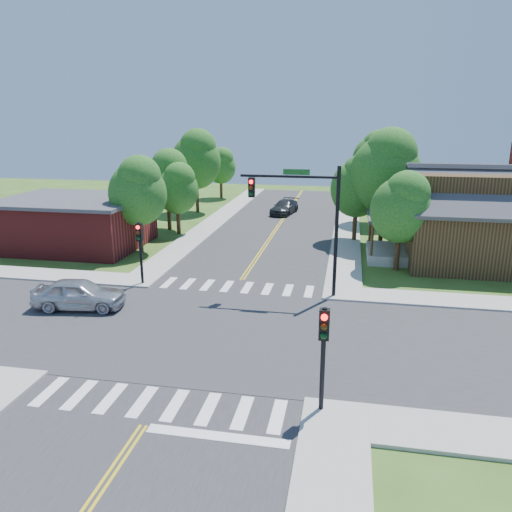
% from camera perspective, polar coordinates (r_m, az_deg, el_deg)
% --- Properties ---
extents(ground, '(100.00, 100.00, 0.00)m').
position_cam_1_polar(ground, '(23.64, -5.54, -8.56)').
color(ground, '#365219').
rests_on(ground, ground).
extents(road_ns, '(10.00, 90.00, 0.04)m').
position_cam_1_polar(road_ns, '(23.63, -5.54, -8.52)').
color(road_ns, '#2D2D30').
rests_on(road_ns, ground).
extents(road_ew, '(90.00, 10.00, 0.04)m').
position_cam_1_polar(road_ew, '(23.63, -5.54, -8.50)').
color(road_ew, '#2D2D30').
rests_on(road_ew, ground).
extents(intersection_patch, '(10.20, 10.20, 0.06)m').
position_cam_1_polar(intersection_patch, '(23.64, -5.54, -8.56)').
color(intersection_patch, '#2D2D30').
rests_on(intersection_patch, ground).
extents(sidewalk_ne, '(40.00, 40.00, 0.14)m').
position_cam_1_polar(sidewalk_ne, '(38.91, 24.64, 0.01)').
color(sidewalk_ne, '#9E9B93').
rests_on(sidewalk_ne, ground).
extents(sidewalk_nw, '(40.00, 40.00, 0.14)m').
position_cam_1_polar(sidewalk_nw, '(43.66, -19.92, 2.12)').
color(sidewalk_nw, '#9E9B93').
rests_on(sidewalk_nw, ground).
extents(crosswalk_north, '(8.85, 2.00, 0.01)m').
position_cam_1_polar(crosswalk_north, '(29.19, -2.18, -3.54)').
color(crosswalk_north, white).
rests_on(crosswalk_north, ground).
extents(crosswalk_south, '(8.85, 2.00, 0.01)m').
position_cam_1_polar(crosswalk_south, '(18.46, -11.08, -16.18)').
color(crosswalk_south, white).
rests_on(crosswalk_south, ground).
extents(centerline, '(0.30, 90.00, 0.01)m').
position_cam_1_polar(centerline, '(23.62, -5.54, -8.46)').
color(centerline, gold).
rests_on(centerline, ground).
extents(stop_bar, '(4.60, 0.45, 0.09)m').
position_cam_1_polar(stop_bar, '(16.69, -4.43, -19.95)').
color(stop_bar, white).
rests_on(stop_bar, ground).
extents(signal_mast_ne, '(5.30, 0.42, 7.20)m').
position_cam_1_polar(signal_mast_ne, '(26.76, 5.65, 5.26)').
color(signal_mast_ne, black).
rests_on(signal_mast_ne, ground).
extents(signal_pole_se, '(0.34, 0.42, 3.80)m').
position_cam_1_polar(signal_pole_se, '(16.60, 7.73, -9.56)').
color(signal_pole_se, black).
rests_on(signal_pole_se, ground).
extents(signal_pole_nw, '(0.34, 0.42, 3.80)m').
position_cam_1_polar(signal_pole_nw, '(29.59, -13.14, 1.61)').
color(signal_pole_nw, black).
rests_on(signal_pole_nw, ground).
extents(house_ne, '(13.05, 8.80, 7.11)m').
position_cam_1_polar(house_ne, '(36.55, 24.70, 4.31)').
color(house_ne, black).
rests_on(house_ne, ground).
extents(building_nw, '(10.40, 8.40, 3.73)m').
position_cam_1_polar(building_nw, '(40.27, -20.02, 3.66)').
color(building_nw, maroon).
rests_on(building_nw, ground).
extents(tree_e_a, '(3.80, 3.61, 6.47)m').
position_cam_1_polar(tree_e_a, '(32.69, 16.38, 5.53)').
color(tree_e_a, '#382314').
rests_on(tree_e_a, ground).
extents(tree_e_b, '(5.24, 4.98, 8.91)m').
position_cam_1_polar(tree_e_b, '(38.75, 14.69, 9.59)').
color(tree_e_b, '#382314').
rests_on(tree_e_b, ground).
extents(tree_e_c, '(4.99, 4.75, 8.49)m').
position_cam_1_polar(tree_e_c, '(46.83, 14.58, 10.27)').
color(tree_e_c, '#382314').
rests_on(tree_e_c, ground).
extents(tree_e_d, '(4.84, 4.59, 8.22)m').
position_cam_1_polar(tree_e_d, '(55.54, 13.57, 10.96)').
color(tree_e_d, '#382314').
rests_on(tree_e_d, ground).
extents(tree_w_a, '(4.15, 3.94, 7.06)m').
position_cam_1_polar(tree_w_a, '(36.63, -13.31, 7.42)').
color(tree_w_a, '#382314').
rests_on(tree_w_a, ground).
extents(tree_w_b, '(4.14, 3.94, 7.05)m').
position_cam_1_polar(tree_w_b, '(43.68, -10.03, 8.90)').
color(tree_w_b, '#382314').
rests_on(tree_w_b, ground).
extents(tree_w_c, '(4.97, 4.72, 8.45)m').
position_cam_1_polar(tree_w_c, '(51.36, -6.81, 11.09)').
color(tree_w_c, '#382314').
rests_on(tree_w_c, ground).
extents(tree_w_d, '(3.56, 3.38, 6.05)m').
position_cam_1_polar(tree_w_d, '(60.29, -3.99, 10.35)').
color(tree_w_d, '#382314').
rests_on(tree_w_d, ground).
extents(tree_house, '(4.05, 3.84, 6.88)m').
position_cam_1_polar(tree_house, '(39.67, 11.58, 7.98)').
color(tree_house, '#382314').
rests_on(tree_house, ground).
extents(tree_bldg, '(3.55, 3.37, 6.03)m').
position_cam_1_polar(tree_bldg, '(42.09, -8.94, 7.78)').
color(tree_bldg, '#382314').
rests_on(tree_bldg, ground).
extents(car_silver, '(3.15, 5.18, 1.59)m').
position_cam_1_polar(car_silver, '(27.39, -19.57, -4.16)').
color(car_silver, silver).
rests_on(car_silver, ground).
extents(car_dgrey, '(3.62, 5.42, 1.37)m').
position_cam_1_polar(car_dgrey, '(50.65, 3.26, 5.56)').
color(car_dgrey, '#2A2D2E').
rests_on(car_dgrey, ground).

